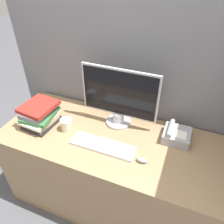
% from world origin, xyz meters
% --- Properties ---
extents(cubicle_panel_rear, '(2.06, 0.04, 1.80)m').
position_xyz_m(cubicle_panel_rear, '(0.00, 0.73, 0.90)').
color(cubicle_panel_rear, slate).
rests_on(cubicle_panel_rear, ground_plane).
extents(desk, '(1.66, 0.69, 0.76)m').
position_xyz_m(desk, '(0.00, 0.34, 0.38)').
color(desk, '#937551').
rests_on(desk, ground_plane).
extents(monitor, '(0.58, 0.20, 0.46)m').
position_xyz_m(monitor, '(-0.02, 0.54, 0.99)').
color(monitor, '#B7B7BC').
rests_on(monitor, desk).
extents(keyboard, '(0.46, 0.13, 0.02)m').
position_xyz_m(keyboard, '(-0.02, 0.25, 0.77)').
color(keyboard, silver).
rests_on(keyboard, desk).
extents(mouse, '(0.07, 0.04, 0.03)m').
position_xyz_m(mouse, '(0.27, 0.22, 0.78)').
color(mouse, gray).
rests_on(mouse, desk).
extents(coffee_cup, '(0.09, 0.09, 0.09)m').
position_xyz_m(coffee_cup, '(-0.35, 0.31, 0.81)').
color(coffee_cup, beige).
rests_on(coffee_cup, desk).
extents(book_stack, '(0.25, 0.30, 0.17)m').
position_xyz_m(book_stack, '(-0.57, 0.30, 0.85)').
color(book_stack, '#262628').
rests_on(book_stack, desk).
extents(desk_telephone, '(0.19, 0.19, 0.11)m').
position_xyz_m(desk_telephone, '(0.43, 0.51, 0.80)').
color(desk_telephone, '#99999E').
rests_on(desk_telephone, desk).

